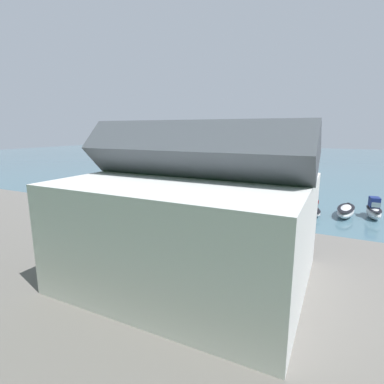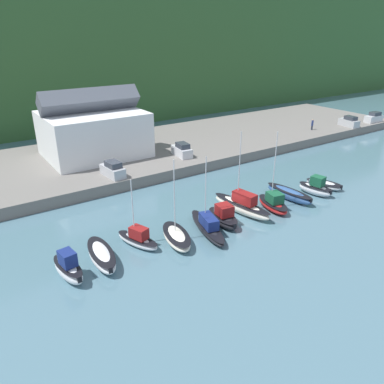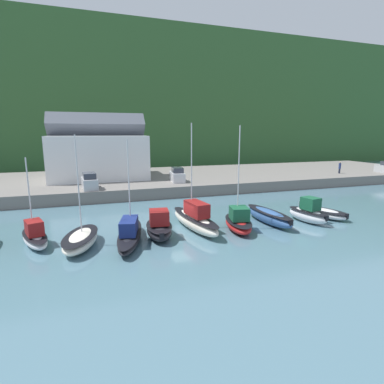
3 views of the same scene
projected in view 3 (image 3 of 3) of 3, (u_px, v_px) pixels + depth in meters
The scene contains 16 objects.
ground_plane at pixel (184, 230), 27.69m from camera, with size 320.00×320.00×0.00m, color slate.
hillside_backdrop at pixel (114, 108), 102.49m from camera, with size 240.00×71.79×34.55m.
quay_promenade at pixel (141, 181), 51.50m from camera, with size 114.77×24.53×1.59m.
harbor_clubhouse at pixel (99, 154), 49.25m from camera, with size 15.05×12.52×10.51m.
moored_boat_2 at pixel (35, 236), 23.93m from camera, with size 3.24×5.39×7.02m.
moored_boat_3 at pixel (81, 240), 23.46m from camera, with size 3.61×6.17×8.77m.
moored_boat_4 at pixel (130, 234), 24.47m from camera, with size 3.52×8.14×8.37m.
moored_boat_5 at pixel (159, 227), 25.73m from camera, with size 2.75×5.16×2.46m.
moored_boat_6 at pixel (195, 219), 27.72m from camera, with size 3.01×8.49×9.75m.
moored_boat_7 at pixel (238, 222), 27.62m from camera, with size 3.23×5.61×9.53m.
moored_boat_8 at pixel (269, 216), 29.75m from camera, with size 2.25×7.08×1.38m.
moored_boat_9 at pixel (308, 213), 30.11m from camera, with size 2.65×4.85×2.58m.
moored_boat_10 at pixel (325, 213), 31.77m from camera, with size 3.58×5.37×0.94m.
parked_car_0 at pixel (90, 182), 39.47m from camera, with size 2.22×4.36×2.16m.
parked_car_2 at pixel (177, 175), 45.49m from camera, with size 2.23×4.37×2.16m.
person_on_quay at pixel (340, 167), 54.53m from camera, with size 0.40×0.40×2.14m.
Camera 3 is at (-7.58, -25.38, 8.86)m, focal length 28.00 mm.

